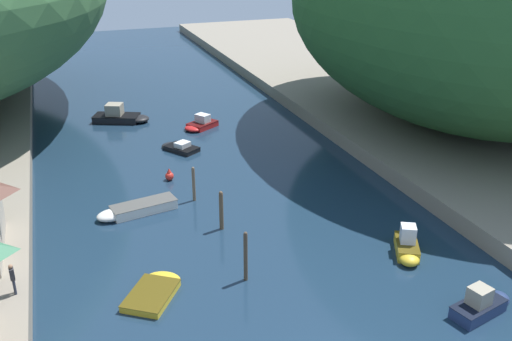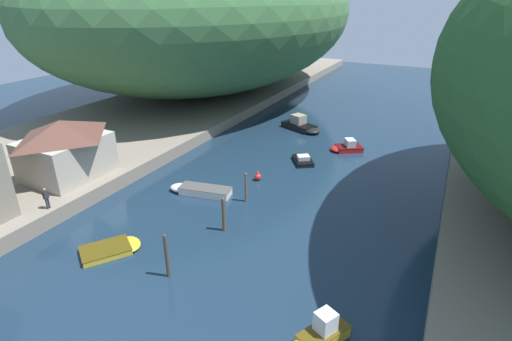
# 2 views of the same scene
# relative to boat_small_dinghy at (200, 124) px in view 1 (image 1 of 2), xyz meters

# --- Properties ---
(water_surface) EXTENTS (130.00, 130.00, 0.00)m
(water_surface) POSITION_rel_boat_small_dinghy_xyz_m (-2.50, -5.03, -0.39)
(water_surface) COLOR #192D42
(water_surface) RESTS_ON ground
(right_bank) EXTENTS (22.00, 120.00, 1.27)m
(right_bank) POSITION_rel_boat_small_dinghy_xyz_m (21.46, -5.03, 0.24)
(right_bank) COLOR gray
(right_bank) RESTS_ON ground
(hillside_right) EXTENTS (29.61, 41.46, 21.08)m
(hillside_right) POSITION_rel_boat_small_dinghy_xyz_m (22.56, -9.47, 11.41)
(hillside_right) COLOR #285628
(hillside_right) RESTS_ON right_bank
(boat_small_dinghy) EXTENTS (3.89, 3.43, 1.31)m
(boat_small_dinghy) POSITION_rel_boat_small_dinghy_xyz_m (0.00, 0.00, 0.00)
(boat_small_dinghy) COLOR red
(boat_small_dinghy) RESTS_ON water_surface
(boat_moored_right) EXTENTS (3.38, 3.90, 0.83)m
(boat_moored_right) POSITION_rel_boat_small_dinghy_xyz_m (-3.25, -5.05, -0.13)
(boat_moored_right) COLOR black
(boat_moored_right) RESTS_ON water_surface
(boat_far_right_bank) EXTENTS (5.73, 2.52, 0.69)m
(boat_far_right_bank) POSITION_rel_boat_small_dinghy_xyz_m (-8.83, -15.90, -0.05)
(boat_far_right_bank) COLOR silver
(boat_far_right_bank) RESTS_ON water_surface
(boat_white_cruiser) EXTENTS (5.92, 4.09, 1.84)m
(boat_white_cruiser) POSITION_rel_boat_small_dinghy_xyz_m (-6.94, 4.63, 0.15)
(boat_white_cruiser) COLOR black
(boat_white_cruiser) RESTS_ON water_surface
(boat_yellow_tender) EXTENTS (3.92, 2.15, 1.65)m
(boat_yellow_tender) POSITION_rel_boat_small_dinghy_xyz_m (6.26, -32.85, 0.11)
(boat_yellow_tender) COLOR navy
(boat_yellow_tender) RESTS_ON water_surface
(boat_near_quay) EXTENTS (2.65, 3.56, 1.76)m
(boat_near_quay) POSITION_rel_boat_small_dinghy_xyz_m (5.77, -26.81, 0.13)
(boat_near_quay) COLOR gold
(boat_near_quay) RESTS_ON water_surface
(boat_navy_launch) EXTENTS (3.96, 4.41, 0.40)m
(boat_navy_launch) POSITION_rel_boat_small_dinghy_xyz_m (-9.24, -25.56, -0.20)
(boat_navy_launch) COLOR gold
(boat_navy_launch) RESTS_ON water_surface
(mooring_post_nearest) EXTENTS (0.23, 0.23, 3.06)m
(mooring_post_nearest) POSITION_rel_boat_small_dinghy_xyz_m (-4.20, -25.98, 1.15)
(mooring_post_nearest) COLOR #4C3D2D
(mooring_post_nearest) RESTS_ON water_surface
(mooring_post_second) EXTENTS (0.27, 0.27, 2.72)m
(mooring_post_second) POSITION_rel_boat_small_dinghy_xyz_m (-3.80, -19.95, 0.98)
(mooring_post_second) COLOR brown
(mooring_post_second) RESTS_ON water_surface
(mooring_post_middle) EXTENTS (0.22, 0.22, 2.62)m
(mooring_post_middle) POSITION_rel_boat_small_dinghy_xyz_m (-4.45, -15.26, 0.92)
(mooring_post_middle) COLOR brown
(mooring_post_middle) RESTS_ON water_surface
(channel_buoy_near) EXTENTS (0.67, 0.67, 1.00)m
(channel_buoy_near) POSITION_rel_boat_small_dinghy_xyz_m (-5.39, -11.15, -0.00)
(channel_buoy_near) COLOR red
(channel_buoy_near) RESTS_ON water_surface
(person_on_quay) EXTENTS (0.25, 0.40, 1.69)m
(person_on_quay) POSITION_rel_boat_small_dinghy_xyz_m (-16.07, -24.95, 1.85)
(person_on_quay) COLOR #282D3D
(person_on_quay) RESTS_ON left_bank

